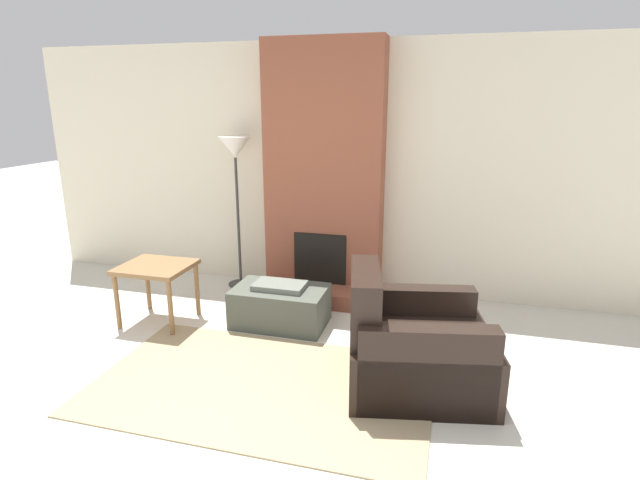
{
  "coord_description": "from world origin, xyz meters",
  "views": [
    {
      "loc": [
        1.3,
        -2.24,
        2.02
      ],
      "look_at": [
        0.0,
        2.54,
        0.62
      ],
      "focal_mm": 28.0,
      "sensor_mm": 36.0,
      "label": 1
    }
  ],
  "objects_px": {
    "armchair": "(409,350)",
    "side_table": "(156,273)",
    "ottoman": "(280,305)",
    "floor_lamp_left": "(235,158)"
  },
  "relations": [
    {
      "from": "armchair",
      "to": "side_table",
      "type": "xyz_separation_m",
      "value": [
        -2.36,
        0.5,
        0.19
      ]
    },
    {
      "from": "ottoman",
      "to": "floor_lamp_left",
      "type": "distance_m",
      "value": 1.7
    },
    {
      "from": "armchair",
      "to": "side_table",
      "type": "bearing_deg",
      "value": 66.69
    },
    {
      "from": "armchair",
      "to": "side_table",
      "type": "relative_size",
      "value": 1.85
    },
    {
      "from": "side_table",
      "to": "floor_lamp_left",
      "type": "xyz_separation_m",
      "value": [
        0.34,
        1.09,
        0.95
      ]
    },
    {
      "from": "ottoman",
      "to": "side_table",
      "type": "relative_size",
      "value": 1.36
    },
    {
      "from": "armchair",
      "to": "floor_lamp_left",
      "type": "height_order",
      "value": "floor_lamp_left"
    },
    {
      "from": "ottoman",
      "to": "armchair",
      "type": "height_order",
      "value": "armchair"
    },
    {
      "from": "armchair",
      "to": "side_table",
      "type": "height_order",
      "value": "armchair"
    },
    {
      "from": "armchair",
      "to": "side_table",
      "type": "distance_m",
      "value": 2.42
    }
  ]
}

